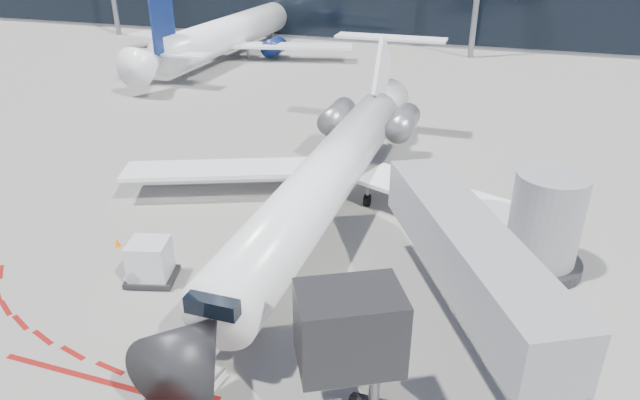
% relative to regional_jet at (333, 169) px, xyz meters
% --- Properties ---
extents(ground, '(260.00, 260.00, 0.00)m').
position_rel_regional_jet_xyz_m(ground, '(-1.16, -3.65, -2.64)').
color(ground, slate).
rests_on(ground, ground).
extents(apron_centerline, '(0.25, 40.00, 0.01)m').
position_rel_regional_jet_xyz_m(apron_centerline, '(-1.16, -1.65, -2.63)').
color(apron_centerline, silver).
rests_on(apron_centerline, ground).
extents(apron_stop_bar, '(14.00, 0.25, 0.01)m').
position_rel_regional_jet_xyz_m(apron_stop_bar, '(-1.16, -15.15, -2.63)').
color(apron_stop_bar, maroon).
rests_on(apron_stop_bar, ground).
extents(jet_bridge, '(10.03, 15.20, 4.90)m').
position_rel_regional_jet_xyz_m(jet_bridge, '(8.63, -6.67, 0.37)').
color(jet_bridge, '#989AA0').
rests_on(jet_bridge, ground).
extents(regional_jet, '(25.58, 31.55, 7.90)m').
position_rel_regional_jet_xyz_m(regional_jet, '(0.00, 0.00, 0.00)').
color(regional_jet, white).
rests_on(regional_jet, ground).
extents(ramp_worker, '(0.75, 0.74, 1.75)m').
position_rel_regional_jet_xyz_m(ramp_worker, '(-1.48, -14.50, -1.76)').
color(ramp_worker, '#C1F91A').
rests_on(ramp_worker, ground).
extents(uld_container, '(2.54, 2.31, 2.01)m').
position_rel_regional_jet_xyz_m(uld_container, '(-5.81, -9.04, -1.64)').
color(uld_container, black).
rests_on(uld_container, ground).
extents(safety_cone_left, '(0.32, 0.32, 0.44)m').
position_rel_regional_jet_xyz_m(safety_cone_left, '(-9.19, -6.98, -2.42)').
color(safety_cone_left, orange).
rests_on(safety_cone_left, ground).
extents(bg_airliner_0, '(34.66, 36.70, 11.21)m').
position_rel_regional_jet_xyz_m(bg_airliner_0, '(-23.70, 36.37, 2.97)').
color(bg_airliner_0, white).
rests_on(bg_airliner_0, ground).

